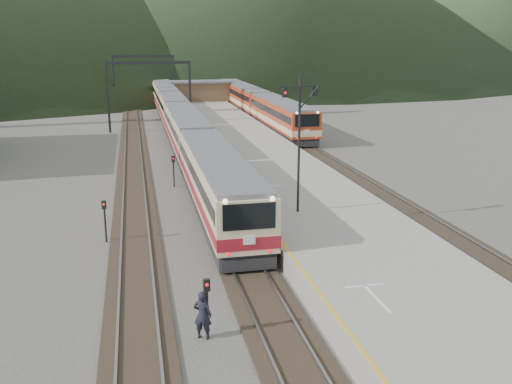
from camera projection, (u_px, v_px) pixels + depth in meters
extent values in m
cube|color=black|center=(188.00, 154.00, 52.83)|extent=(2.60, 200.00, 0.12)
cube|color=slate|center=(180.00, 153.00, 52.66)|extent=(0.10, 200.00, 0.14)
cube|color=slate|center=(196.00, 153.00, 52.95)|extent=(0.10, 200.00, 0.14)
cube|color=black|center=(133.00, 156.00, 51.82)|extent=(2.60, 200.00, 0.12)
cube|color=slate|center=(125.00, 156.00, 51.65)|extent=(0.10, 200.00, 0.14)
cube|color=slate|center=(141.00, 155.00, 51.94)|extent=(0.10, 200.00, 0.14)
cube|color=black|center=(307.00, 149.00, 55.15)|extent=(2.60, 200.00, 0.12)
cube|color=slate|center=(300.00, 148.00, 54.98)|extent=(0.10, 200.00, 0.14)
cube|color=slate|center=(314.00, 148.00, 55.27)|extent=(0.10, 200.00, 0.14)
cube|color=gray|center=(252.00, 151.00, 51.96)|extent=(8.00, 100.00, 1.00)
cube|color=black|center=(108.00, 97.00, 64.46)|extent=(0.25, 0.25, 8.00)
cube|color=black|center=(190.00, 96.00, 66.33)|extent=(0.25, 0.25, 8.00)
cube|color=black|center=(148.00, 63.00, 64.41)|extent=(9.30, 0.22, 0.35)
cube|color=black|center=(114.00, 82.00, 88.07)|extent=(0.25, 0.25, 8.00)
cube|color=black|center=(174.00, 81.00, 89.94)|extent=(0.25, 0.25, 8.00)
cube|color=black|center=(143.00, 56.00, 88.02)|extent=(9.30, 0.22, 0.35)
cube|color=brown|center=(200.00, 92.00, 89.24)|extent=(9.00, 4.00, 2.80)
cube|color=slate|center=(200.00, 82.00, 88.84)|extent=(9.40, 4.40, 0.30)
cone|color=#284123|center=(419.00, 2.00, 229.12)|extent=(160.00, 160.00, 50.00)
cube|color=beige|center=(217.00, 182.00, 34.47)|extent=(2.90, 19.52, 3.54)
cube|color=beige|center=(186.00, 131.00, 53.37)|extent=(2.90, 19.52, 3.54)
cube|color=beige|center=(172.00, 107.00, 72.28)|extent=(2.90, 19.52, 3.54)
cube|color=beige|center=(163.00, 93.00, 91.18)|extent=(2.90, 19.52, 3.54)
cube|color=#B03A1B|center=(281.00, 116.00, 64.17)|extent=(2.96, 19.89, 3.61)
cube|color=#B03A1B|center=(246.00, 98.00, 83.43)|extent=(2.96, 19.89, 3.61)
cube|color=#B03A1B|center=(224.00, 87.00, 102.69)|extent=(2.96, 19.89, 3.61)
cylinder|color=black|center=(299.00, 145.00, 31.04)|extent=(0.14, 0.14, 7.54)
cube|color=black|center=(300.00, 86.00, 30.22)|extent=(2.17, 0.51, 0.07)
cube|color=black|center=(285.00, 93.00, 29.95)|extent=(0.28, 0.23, 0.50)
cube|color=black|center=(315.00, 91.00, 30.65)|extent=(0.28, 0.23, 0.50)
cylinder|color=black|center=(207.00, 312.00, 20.19)|extent=(0.10, 0.10, 2.00)
cube|color=black|center=(207.00, 285.00, 19.92)|extent=(0.25, 0.20, 0.45)
cylinder|color=black|center=(174.00, 173.00, 41.13)|extent=(0.10, 0.10, 2.00)
cube|color=black|center=(173.00, 159.00, 40.85)|extent=(0.26, 0.23, 0.45)
cylinder|color=black|center=(105.00, 224.00, 29.84)|extent=(0.10, 0.10, 2.00)
cube|color=black|center=(104.00, 205.00, 29.56)|extent=(0.24, 0.19, 0.45)
imported|color=black|center=(203.00, 315.00, 20.20)|extent=(0.78, 0.67, 1.82)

